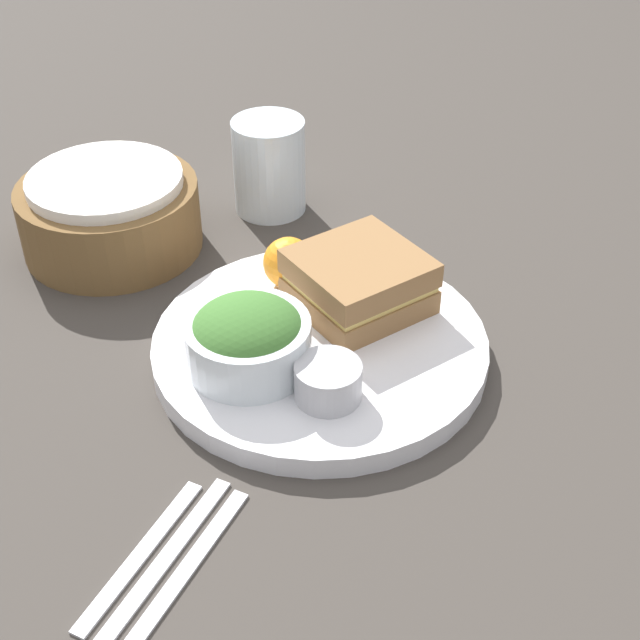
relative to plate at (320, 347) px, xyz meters
name	(u,v)px	position (x,y,z in m)	size (l,w,h in m)	color
ground_plane	(320,356)	(0.00, 0.00, -0.01)	(4.00, 4.00, 0.00)	#3D3833
plate	(320,347)	(0.00, 0.00, 0.00)	(0.30, 0.30, 0.02)	silver
sandwich	(362,283)	(0.06, 0.00, 0.04)	(0.14, 0.14, 0.05)	olive
salad_bowl	(248,339)	(-0.06, 0.03, 0.04)	(0.11, 0.11, 0.06)	white
dressing_cup	(328,381)	(-0.06, -0.05, 0.03)	(0.06, 0.06, 0.03)	#B7B7BC
orange_wedge	(289,263)	(0.05, 0.07, 0.03)	(0.05, 0.05, 0.05)	orange
drink_glass	(269,166)	(0.18, 0.20, 0.04)	(0.08, 0.08, 0.11)	silver
bread_basket	(110,213)	(0.02, 0.28, 0.03)	(0.19, 0.19, 0.08)	brown
fork	(184,572)	(-0.25, -0.06, -0.01)	(0.16, 0.01, 0.01)	silver
knife	(162,562)	(-0.25, -0.04, -0.01)	(0.17, 0.01, 0.01)	silver
spoon	(141,553)	(-0.25, -0.03, -0.01)	(0.14, 0.01, 0.01)	silver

